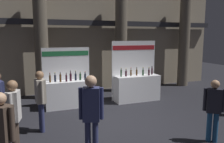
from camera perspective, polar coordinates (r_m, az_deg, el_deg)
The scene contains 9 objects.
ground_plane at distance 7.09m, azimuth 1.12°, elevation -13.00°, with size 29.27×29.27×0.00m, color black.
hall_colonnade at distance 10.90m, azimuth -7.86°, elevation 9.97°, with size 14.63×1.17×5.90m.
exhibitor_booth_0 at distance 8.72m, azimuth -10.84°, elevation -4.93°, with size 1.78×0.66×2.21m.
exhibitor_booth_1 at distance 9.46m, azimuth 6.14°, elevation -3.49°, with size 1.95×0.66×2.44m.
visitor_1 at distance 4.55m, azimuth -25.75°, elevation -13.02°, with size 0.44×0.43×1.68m.
visitor_4 at distance 6.58m, azimuth -17.40°, elevation -5.80°, with size 0.29×0.53×1.71m.
visitor_6 at distance 5.40m, azimuth -23.30°, elevation -9.34°, with size 0.30×0.48×1.72m.
visitor_7 at distance 4.80m, azimuth -5.20°, elevation -9.73°, with size 0.49×0.33×1.85m.
visitor_9 at distance 6.22m, azimuth 24.05°, elevation -7.93°, with size 0.42×0.38×1.58m.
Camera 1 is at (-2.46, -6.10, 2.62)m, focal length 36.64 mm.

